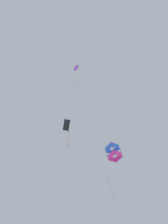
# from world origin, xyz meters

# --- Properties ---
(kite_diamond_mid_left) EXTENTS (1.98, 1.70, 5.03)m
(kite_diamond_mid_left) POSITION_xyz_m (1.29, -6.00, 39.21)
(kite_diamond_mid_left) COLOR purple
(kite_diamond_highest) EXTENTS (1.88, 1.15, 4.97)m
(kite_diamond_highest) POSITION_xyz_m (-3.07, -7.30, 30.99)
(kite_diamond_highest) COLOR black
(kite_box_far_centre) EXTENTS (2.86, 2.60, 6.81)m
(kite_box_far_centre) POSITION_xyz_m (-3.13, -1.29, 25.67)
(kite_box_far_centre) COLOR blue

